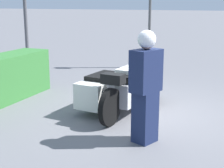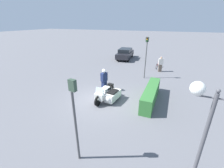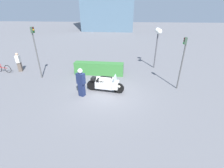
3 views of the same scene
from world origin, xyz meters
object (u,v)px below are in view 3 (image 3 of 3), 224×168
at_px(traffic_light_far, 36,46).
at_px(hedge_bush_curbside, 99,69).
at_px(traffic_light_near, 183,56).
at_px(police_motorcycle, 107,83).
at_px(twin_lamp_post, 158,35).
at_px(bicycle_parked, 3,68).
at_px(officer_rider, 81,82).
at_px(pedestrian_bystander, 19,62).

bearing_deg(traffic_light_far, hedge_bush_curbside, 17.07).
bearing_deg(traffic_light_near, traffic_light_far, 5.04).
height_order(police_motorcycle, hedge_bush_curbside, police_motorcycle).
xyz_separation_m(twin_lamp_post, bicycle_parked, (-13.06, -2.82, -2.58)).
relative_size(officer_rider, bicycle_parked, 1.07).
distance_m(hedge_bush_curbside, twin_lamp_post, 5.80).
bearing_deg(bicycle_parked, officer_rider, -14.97).
bearing_deg(hedge_bush_curbside, twin_lamp_post, 26.02).
xyz_separation_m(hedge_bush_curbside, traffic_light_near, (5.73, -1.84, 1.70)).
height_order(officer_rider, twin_lamp_post, twin_lamp_post).
distance_m(twin_lamp_post, bicycle_parked, 13.61).
relative_size(police_motorcycle, hedge_bush_curbside, 0.61).
height_order(officer_rider, pedestrian_bystander, officer_rider).
xyz_separation_m(traffic_light_far, pedestrian_bystander, (-2.67, 1.17, -1.64)).
relative_size(police_motorcycle, officer_rider, 1.39).
height_order(twin_lamp_post, traffic_light_far, traffic_light_far).
bearing_deg(twin_lamp_post, officer_rider, -130.56).
height_order(hedge_bush_curbside, traffic_light_far, traffic_light_far).
relative_size(police_motorcycle, twin_lamp_post, 0.71).
relative_size(hedge_bush_curbside, traffic_light_near, 1.20).
bearing_deg(hedge_bush_curbside, bicycle_parked, -176.55).
relative_size(hedge_bush_curbside, bicycle_parked, 2.42).
relative_size(traffic_light_near, bicycle_parked, 2.02).
bearing_deg(traffic_light_far, bicycle_parked, 169.59).
bearing_deg(police_motorcycle, pedestrian_bystander, 168.80).
distance_m(officer_rider, twin_lamp_post, 8.05).
bearing_deg(officer_rider, hedge_bush_curbside, 16.63).
distance_m(pedestrian_bystander, bicycle_parked, 1.46).
distance_m(traffic_light_near, traffic_light_far, 10.08).
bearing_deg(pedestrian_bystander, bicycle_parked, 177.59).
distance_m(police_motorcycle, hedge_bush_curbside, 2.85).
bearing_deg(pedestrian_bystander, police_motorcycle, -36.26).
relative_size(traffic_light_far, pedestrian_bystander, 2.33).
distance_m(officer_rider, pedestrian_bystander, 7.53).
distance_m(police_motorcycle, officer_rider, 1.76).
bearing_deg(traffic_light_near, bicycle_parked, 2.80).
height_order(traffic_light_far, bicycle_parked, traffic_light_far).
bearing_deg(traffic_light_far, pedestrian_bystander, 156.99).
bearing_deg(twin_lamp_post, police_motorcycle, -126.53).
bearing_deg(pedestrian_bystander, twin_lamp_post, -7.17).
xyz_separation_m(traffic_light_near, traffic_light_far, (-10.06, 0.56, 0.25)).
height_order(traffic_light_near, traffic_light_far, traffic_light_far).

